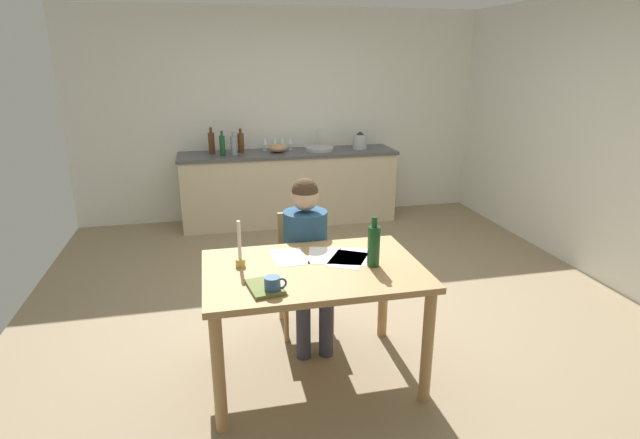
{
  "coord_description": "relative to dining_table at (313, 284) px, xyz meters",
  "views": [
    {
      "loc": [
        -0.96,
        -3.81,
        2.0
      ],
      "look_at": [
        -0.18,
        -0.35,
        0.85
      ],
      "focal_mm": 28.0,
      "sensor_mm": 36.0,
      "label": 1
    }
  ],
  "objects": [
    {
      "name": "ground_plane",
      "position": [
        0.38,
        1.05,
        -0.69
      ],
      "size": [
        5.2,
        5.2,
        0.04
      ],
      "primitive_type": "cube",
      "color": "#937F60"
    },
    {
      "name": "wall_back",
      "position": [
        0.38,
        3.65,
        0.63
      ],
      "size": [
        5.2,
        0.12,
        2.6
      ],
      "primitive_type": "cube",
      "color": "silver",
      "rests_on": "ground"
    },
    {
      "name": "wall_right",
      "position": [
        2.98,
        1.05,
        0.63
      ],
      "size": [
        0.12,
        5.2,
        2.6
      ],
      "primitive_type": "cube",
      "color": "silver",
      "rests_on": "ground"
    },
    {
      "name": "kitchen_counter",
      "position": [
        0.38,
        3.29,
        -0.21
      ],
      "size": [
        2.67,
        0.64,
        0.9
      ],
      "color": "beige",
      "rests_on": "ground"
    },
    {
      "name": "dining_table",
      "position": [
        0.0,
        0.0,
        0.0
      ],
      "size": [
        1.34,
        0.89,
        0.78
      ],
      "color": "tan",
      "rests_on": "ground"
    },
    {
      "name": "chair_at_table",
      "position": [
        0.07,
        0.69,
        -0.17
      ],
      "size": [
        0.41,
        0.41,
        0.89
      ],
      "color": "tan",
      "rests_on": "ground"
    },
    {
      "name": "person_seated",
      "position": [
        0.07,
        0.54,
        0.01
      ],
      "size": [
        0.33,
        0.6,
        1.19
      ],
      "color": "navy",
      "rests_on": "ground"
    },
    {
      "name": "coffee_mug",
      "position": [
        -0.29,
        -0.29,
        0.16
      ],
      "size": [
        0.13,
        0.09,
        0.09
      ],
      "color": "#33598C",
      "rests_on": "dining_table"
    },
    {
      "name": "candlestick",
      "position": [
        -0.43,
        0.11,
        0.19
      ],
      "size": [
        0.06,
        0.06,
        0.29
      ],
      "color": "gold",
      "rests_on": "dining_table"
    },
    {
      "name": "book_magazine",
      "position": [
        -0.32,
        -0.24,
        0.12
      ],
      "size": [
        0.21,
        0.27,
        0.02
      ],
      "primitive_type": "cube",
      "rotation": [
        0.0,
        0.0,
        0.16
      ],
      "color": "olive",
      "rests_on": "dining_table"
    },
    {
      "name": "paper_letter",
      "position": [
        0.24,
        0.08,
        0.11
      ],
      "size": [
        0.33,
        0.36,
        0.0
      ],
      "primitive_type": "cube",
      "rotation": [
        0.0,
        0.0,
        -0.54
      ],
      "color": "white",
      "rests_on": "dining_table"
    },
    {
      "name": "paper_bill",
      "position": [
        0.11,
        0.18,
        0.11
      ],
      "size": [
        0.28,
        0.34,
        0.0
      ],
      "primitive_type": "cube",
      "rotation": [
        0.0,
        0.0,
        -0.24
      ],
      "color": "white",
      "rests_on": "dining_table"
    },
    {
      "name": "paper_envelope",
      "position": [
        -0.12,
        0.2,
        0.11
      ],
      "size": [
        0.22,
        0.31,
        0.0
      ],
      "primitive_type": "cube",
      "rotation": [
        0.0,
        0.0,
        0.05
      ],
      "color": "white",
      "rests_on": "dining_table"
    },
    {
      "name": "paper_receipt",
      "position": [
        0.3,
        0.12,
        0.11
      ],
      "size": [
        0.3,
        0.35,
        0.0
      ],
      "primitive_type": "cube",
      "rotation": [
        0.0,
        0.0,
        -0.34
      ],
      "color": "white",
      "rests_on": "dining_table"
    },
    {
      "name": "wine_bottle_on_table",
      "position": [
        0.37,
        -0.05,
        0.24
      ],
      "size": [
        0.08,
        0.08,
        0.32
      ],
      "color": "#194C23",
      "rests_on": "dining_table"
    },
    {
      "name": "sink_unit",
      "position": [
        0.78,
        3.29,
        0.26
      ],
      "size": [
        0.36,
        0.36,
        0.24
      ],
      "color": "#B2B7BC",
      "rests_on": "kitchen_counter"
    },
    {
      "name": "bottle_oil",
      "position": [
        -0.54,
        3.35,
        0.37
      ],
      "size": [
        0.08,
        0.08,
        0.32
      ],
      "color": "#593319",
      "rests_on": "kitchen_counter"
    },
    {
      "name": "bottle_vinegar",
      "position": [
        -0.42,
        3.2,
        0.36
      ],
      "size": [
        0.07,
        0.07,
        0.29
      ],
      "color": "#194C23",
      "rests_on": "kitchen_counter"
    },
    {
      "name": "bottle_wine_red",
      "position": [
        -0.28,
        3.23,
        0.35
      ],
      "size": [
        0.08,
        0.08,
        0.27
      ],
      "color": "#8C999E",
      "rests_on": "kitchen_counter"
    },
    {
      "name": "bottle_sauce",
      "position": [
        -0.19,
        3.36,
        0.36
      ],
      "size": [
        0.08,
        0.08,
        0.29
      ],
      "color": "#593319",
      "rests_on": "kitchen_counter"
    },
    {
      "name": "mixing_bowl",
      "position": [
        0.25,
        3.28,
        0.29
      ],
      "size": [
        0.24,
        0.24,
        0.11
      ],
      "primitive_type": "ellipsoid",
      "color": "tan",
      "rests_on": "kitchen_counter"
    },
    {
      "name": "stovetop_kettle",
      "position": [
        1.3,
        3.29,
        0.33
      ],
      "size": [
        0.18,
        0.18,
        0.22
      ],
      "color": "#B7BABF",
      "rests_on": "kitchen_counter"
    },
    {
      "name": "wine_glass_near_sink",
      "position": [
        0.44,
        3.44,
        0.34
      ],
      "size": [
        0.07,
        0.07,
        0.15
      ],
      "color": "silver",
      "rests_on": "kitchen_counter"
    },
    {
      "name": "wine_glass_by_kettle",
      "position": [
        0.33,
        3.44,
        0.34
      ],
      "size": [
        0.07,
        0.07,
        0.15
      ],
      "color": "silver",
      "rests_on": "kitchen_counter"
    },
    {
      "name": "wine_glass_back_left",
      "position": [
        0.24,
        3.44,
        0.34
      ],
      "size": [
        0.07,
        0.07,
        0.15
      ],
      "color": "silver",
      "rests_on": "kitchen_counter"
    },
    {
      "name": "wine_glass_back_right",
      "position": [
        0.11,
        3.44,
        0.34
      ],
      "size": [
        0.07,
        0.07,
        0.15
      ],
      "color": "silver",
      "rests_on": "kitchen_counter"
    }
  ]
}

